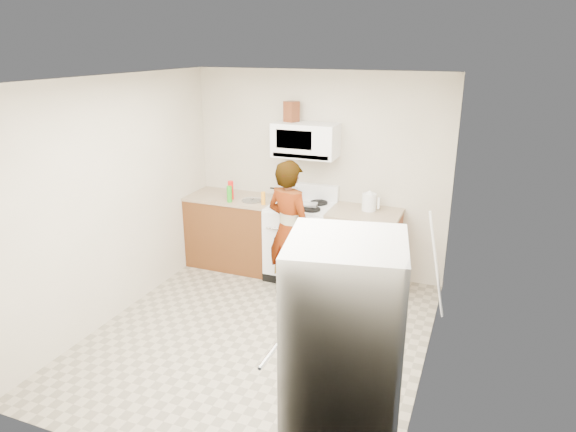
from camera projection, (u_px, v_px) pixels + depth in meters
The scene contains 20 objects.
floor at pixel (259, 335), 5.15m from camera, with size 3.60×3.60×0.00m, color gray.
back_wall at pixel (318, 174), 6.33m from camera, with size 3.20×0.02×2.50m, color beige.
right_wall at pixel (433, 241), 4.20m from camera, with size 0.02×3.60×2.50m, color beige.
cabinet_left at pixel (234, 232), 6.68m from camera, with size 1.12×0.62×0.90m, color #602B16.
counter_left at pixel (232, 198), 6.53m from camera, with size 1.14×0.64×0.04m, color #9C8369.
cabinet_right at pixel (363, 251), 6.08m from camera, with size 0.80×0.62×0.90m, color #602B16.
counter_right at pixel (365, 213), 5.93m from camera, with size 0.82×0.64×0.04m, color #9C8369.
gas_range at pixel (301, 239), 6.34m from camera, with size 0.76×0.65×1.13m.
microwave at pixel (306, 140), 6.06m from camera, with size 0.76×0.38×0.40m, color white.
person at pixel (289, 230), 5.72m from camera, with size 0.59×0.38×1.61m, color tan.
fridge at pixel (342, 365), 3.25m from camera, with size 0.70×0.70×1.70m, color white.
kettle at pixel (369, 202), 5.95m from camera, with size 0.17×0.17×0.20m, color white.
jug at pixel (291, 112), 6.06m from camera, with size 0.14×0.14×0.24m, color #612C17.
saucepan at pixel (289, 193), 6.38m from camera, with size 0.23×0.23×0.12m, color #AAABAF.
tray at pixel (307, 205), 6.10m from camera, with size 0.25×0.16×0.05m, color white.
bottle_spray at pixel (231, 190), 6.38m from camera, with size 0.07×0.07×0.23m, color red.
bottle_hot_sauce at pixel (263, 198), 6.18m from camera, with size 0.05×0.05×0.16m, color #FE9E1C.
bottle_green_cap at pixel (229, 194), 6.27m from camera, with size 0.06×0.06×0.20m, color #22971B.
pot_lid at pixel (252, 200), 6.34m from camera, with size 0.26×0.26×0.01m, color silver.
broom at pixel (436, 266), 5.30m from camera, with size 0.03×0.03×1.21m, color white.
Camera 1 is at (1.92, -4.08, 2.79)m, focal length 32.00 mm.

